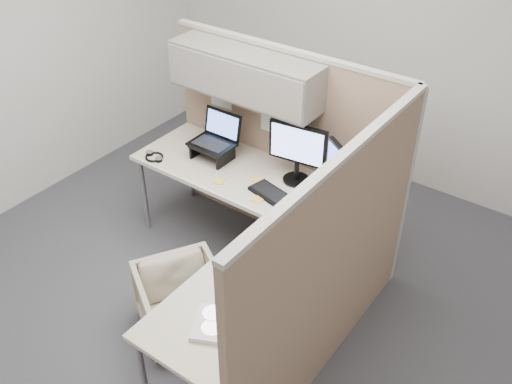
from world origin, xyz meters
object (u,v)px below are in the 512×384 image
Objects in this scene: desk at (248,221)px; keyboard at (279,199)px; office_chair at (182,300)px; monitor_left at (298,149)px.

keyboard is at bearing 76.63° from desk.
desk is 3.55× the size of office_chair.
desk is 4.10× the size of keyboard.
office_chair is at bearing -92.60° from keyboard.
desk is at bearing 14.83° from office_chair.
office_chair is 0.97m from keyboard.
keyboard is (0.07, 0.27, 0.05)m from desk.
office_chair is 1.33m from monitor_left.
monitor_left is at bearing 109.97° from keyboard.
keyboard reaches higher than desk.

